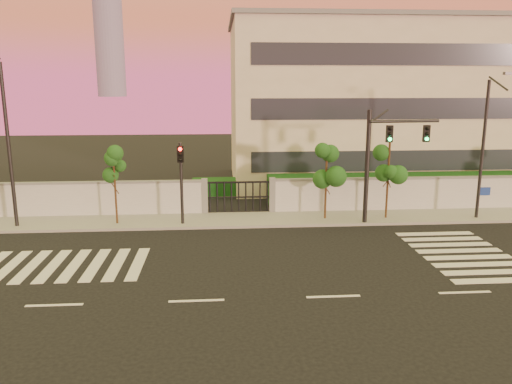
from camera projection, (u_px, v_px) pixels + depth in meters
ground at (333, 297)px, 18.31m from camera, size 120.00×120.00×0.00m
sidewalk at (292, 219)px, 28.52m from camera, size 60.00×3.00×0.15m
perimeter_wall at (291, 196)px, 29.78m from camera, size 60.00×0.36×2.20m
hedge_row at (301, 190)px, 32.58m from camera, size 41.00×4.25×1.80m
institutional_building at (386, 103)px, 39.06m from camera, size 24.40×12.40×12.25m
road_markings at (279, 262)px, 21.86m from camera, size 57.00×7.62×0.02m
street_tree_c at (114, 168)px, 26.73m from camera, size 1.36×1.08×4.38m
street_tree_d at (327, 166)px, 27.74m from camera, size 1.45×1.15×4.30m
street_tree_e at (389, 163)px, 27.88m from camera, size 1.45×1.15×4.49m
traffic_signal_main at (382, 153)px, 26.82m from camera, size 3.98×0.48×6.29m
traffic_signal_secondary at (181, 174)px, 26.74m from camera, size 0.36×0.34×4.59m
streetlight_west at (6, 137)px, 25.68m from camera, size 0.55×2.20×9.13m
streetlight_east at (485, 143)px, 27.48m from camera, size 0.49×1.98×8.22m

